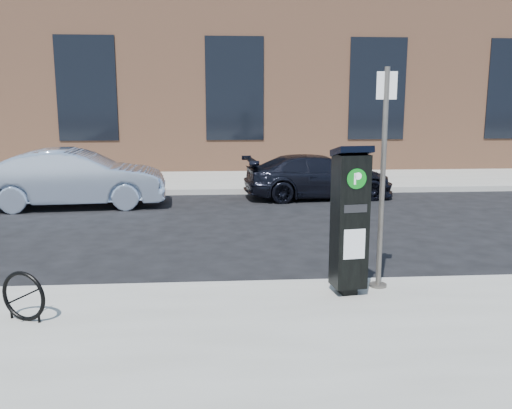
{
  "coord_description": "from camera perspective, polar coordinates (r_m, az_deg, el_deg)",
  "views": [
    {
      "loc": [
        -0.63,
        -7.03,
        2.57
      ],
      "look_at": [
        -0.09,
        0.5,
        1.13
      ],
      "focal_mm": 38.0,
      "sensor_mm": 36.0,
      "label": 1
    }
  ],
  "objects": [
    {
      "name": "sidewalk_far",
      "position": [
        21.19,
        -2.39,
        4.02
      ],
      "size": [
        60.0,
        12.0,
        0.15
      ],
      "primitive_type": "cube",
      "color": "gray",
      "rests_on": "ground"
    },
    {
      "name": "curb_near",
      "position": [
        7.47,
        1.0,
        -8.7
      ],
      "size": [
        60.0,
        0.12,
        0.16
      ],
      "primitive_type": "cube",
      "color": "#9E9B93",
      "rests_on": "ground"
    },
    {
      "name": "building",
      "position": [
        24.09,
        -2.69,
        14.53
      ],
      "size": [
        28.0,
        10.05,
        8.25
      ],
      "color": "#976245",
      "rests_on": "ground"
    },
    {
      "name": "sign_pole",
      "position": [
        7.13,
        13.18,
        2.39
      ],
      "size": [
        0.25,
        0.23,
        2.84
      ],
      "rotation": [
        0.0,
        0.0,
        -0.17
      ],
      "color": "#58544E",
      "rests_on": "sidewalk_near"
    },
    {
      "name": "ground",
      "position": [
        7.51,
        0.98,
        -9.19
      ],
      "size": [
        120.0,
        120.0,
        0.0
      ],
      "primitive_type": "plane",
      "color": "black",
      "rests_on": "ground"
    },
    {
      "name": "bike_rack",
      "position": [
        6.64,
        -23.27,
        -8.88
      ],
      "size": [
        0.55,
        0.27,
        0.58
      ],
      "rotation": [
        0.0,
        0.0,
        -0.4
      ],
      "color": "black",
      "rests_on": "sidewalk_near"
    },
    {
      "name": "car_silver",
      "position": [
        14.03,
        -18.49,
        2.64
      ],
      "size": [
        4.46,
        1.87,
        1.43
      ],
      "primitive_type": "imported",
      "rotation": [
        0.0,
        0.0,
        1.65
      ],
      "color": "#9EAFC9",
      "rests_on": "ground"
    },
    {
      "name": "car_dark",
      "position": [
        14.69,
        6.61,
        2.95
      ],
      "size": [
        4.16,
        2.0,
        1.17
      ],
      "primitive_type": "imported",
      "rotation": [
        0.0,
        0.0,
        1.66
      ],
      "color": "black",
      "rests_on": "ground"
    },
    {
      "name": "parking_kiosk",
      "position": [
        6.87,
        9.84,
        -1.5
      ],
      "size": [
        0.49,
        0.44,
        1.9
      ],
      "rotation": [
        0.0,
        0.0,
        0.14
      ],
      "color": "black",
      "rests_on": "sidewalk_near"
    },
    {
      "name": "curb_far",
      "position": [
        15.27,
        -1.69,
        1.39
      ],
      "size": [
        60.0,
        0.12,
        0.16
      ],
      "primitive_type": "cube",
      "color": "#9E9B93",
      "rests_on": "ground"
    }
  ]
}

